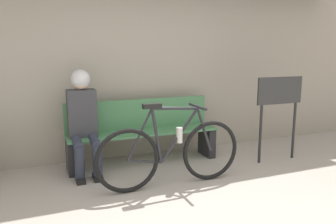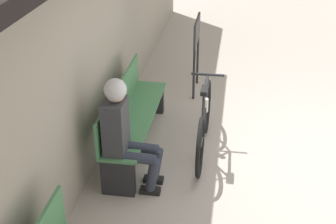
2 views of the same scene
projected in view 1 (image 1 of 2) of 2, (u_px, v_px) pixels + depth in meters
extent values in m
cube|color=#9E9384|center=(132.00, 43.00, 4.52)|extent=(12.00, 0.12, 3.20)
cube|color=#477F51|center=(144.00, 132.00, 4.32)|extent=(1.98, 0.42, 0.03)
cube|color=#477F51|center=(139.00, 114.00, 4.45)|extent=(1.98, 0.03, 0.40)
cube|color=#232326|center=(71.00, 157.00, 4.01)|extent=(0.10, 0.36, 0.42)
cube|color=#232326|center=(207.00, 141.00, 4.70)|extent=(0.10, 0.36, 0.42)
torus|color=black|center=(128.00, 161.00, 3.42)|extent=(0.70, 0.05, 0.70)
torus|color=black|center=(211.00, 151.00, 3.78)|extent=(0.70, 0.05, 0.70)
cylinder|color=#232328|center=(175.00, 108.00, 3.53)|extent=(0.54, 0.03, 0.07)
cylinder|color=#232328|center=(179.00, 135.00, 3.60)|extent=(0.46, 0.03, 0.59)
cylinder|color=#232328|center=(157.00, 136.00, 3.50)|extent=(0.13, 0.03, 0.61)
cylinder|color=#232328|center=(145.00, 162.00, 3.50)|extent=(0.38, 0.03, 0.09)
cylinder|color=#232328|center=(140.00, 135.00, 3.42)|extent=(0.30, 0.02, 0.55)
cylinder|color=#232328|center=(204.00, 130.00, 3.71)|extent=(0.21, 0.03, 0.52)
cube|color=black|center=(152.00, 106.00, 3.42)|extent=(0.20, 0.07, 0.05)
cylinder|color=#232328|center=(198.00, 107.00, 3.62)|extent=(0.03, 0.40, 0.03)
cylinder|color=beige|center=(179.00, 135.00, 3.60)|extent=(0.07, 0.07, 0.17)
cylinder|color=#2D3342|center=(77.00, 142.00, 3.81)|extent=(0.11, 0.40, 0.13)
cylinder|color=#2D3342|center=(80.00, 163.00, 3.70)|extent=(0.11, 0.17, 0.39)
cube|color=black|center=(80.00, 180.00, 3.76)|extent=(0.10, 0.22, 0.06)
cylinder|color=#2D3342|center=(94.00, 141.00, 3.89)|extent=(0.11, 0.40, 0.13)
cylinder|color=#2D3342|center=(97.00, 161.00, 3.77)|extent=(0.11, 0.17, 0.39)
cube|color=black|center=(98.00, 177.00, 3.84)|extent=(0.10, 0.22, 0.06)
cube|color=#38383D|center=(82.00, 113.00, 4.01)|extent=(0.34, 0.22, 0.58)
sphere|color=beige|center=(81.00, 81.00, 3.92)|extent=(0.20, 0.20, 0.20)
sphere|color=silver|center=(80.00, 79.00, 3.92)|extent=(0.23, 0.23, 0.23)
cylinder|color=#232326|center=(260.00, 134.00, 4.35)|extent=(0.04, 0.04, 0.79)
cylinder|color=#232326|center=(294.00, 131.00, 4.56)|extent=(0.04, 0.04, 0.79)
cube|color=#2D2D2D|center=(280.00, 90.00, 4.35)|extent=(0.71, 0.03, 0.36)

